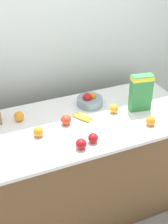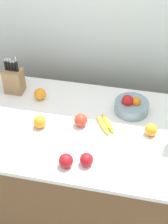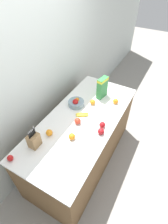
# 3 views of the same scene
# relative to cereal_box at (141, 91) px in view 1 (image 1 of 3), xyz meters

# --- Properties ---
(ground_plane) EXTENTS (14.00, 14.00, 0.00)m
(ground_plane) POSITION_rel_cereal_box_xyz_m (-0.56, 0.02, -1.10)
(ground_plane) COLOR gray
(wall_back) EXTENTS (9.00, 0.06, 2.60)m
(wall_back) POSITION_rel_cereal_box_xyz_m (-0.56, 0.68, 0.20)
(wall_back) COLOR silver
(wall_back) RESTS_ON ground_plane
(counter) EXTENTS (1.96, 0.88, 0.93)m
(counter) POSITION_rel_cereal_box_xyz_m (-0.56, 0.02, -0.64)
(counter) COLOR brown
(counter) RESTS_ON ground_plane
(cereal_box) EXTENTS (0.19, 0.11, 0.32)m
(cereal_box) POSITION_rel_cereal_box_xyz_m (0.00, 0.00, 0.00)
(cereal_box) COLOR #338442
(cereal_box) RESTS_ON counter
(fruit_bowl) EXTENTS (0.22, 0.22, 0.12)m
(fruit_bowl) POSITION_rel_cereal_box_xyz_m (-0.36, 0.23, -0.13)
(fruit_bowl) COLOR gray
(fruit_bowl) RESTS_ON counter
(banana_bunch) EXTENTS (0.15, 0.19, 0.03)m
(banana_bunch) POSITION_rel_cereal_box_xyz_m (-0.50, 0.05, -0.16)
(banana_bunch) COLOR yellow
(banana_bunch) RESTS_ON counter
(apple_leftmost) EXTENTS (0.08, 0.08, 0.08)m
(apple_leftmost) POSITION_rel_cereal_box_xyz_m (-0.56, -0.27, -0.13)
(apple_leftmost) COLOR #A31419
(apple_leftmost) RESTS_ON counter
(apple_rear) EXTENTS (0.08, 0.08, 0.08)m
(apple_rear) POSITION_rel_cereal_box_xyz_m (-0.66, 0.03, -0.13)
(apple_rear) COLOR red
(apple_rear) RESTS_ON counter
(apple_front) EXTENTS (0.08, 0.08, 0.08)m
(apple_front) POSITION_rel_cereal_box_xyz_m (-0.67, -0.30, -0.13)
(apple_front) COLOR #A31419
(apple_front) RESTS_ON counter
(orange_front_right) EXTENTS (0.08, 0.08, 0.08)m
(orange_front_right) POSITION_rel_cereal_box_xyz_m (-0.05, -0.24, -0.13)
(orange_front_right) COLOR orange
(orange_front_right) RESTS_ON counter
(orange_by_cereal) EXTENTS (0.08, 0.08, 0.08)m
(orange_by_cereal) POSITION_rel_cereal_box_xyz_m (-0.90, -0.04, -0.13)
(orange_by_cereal) COLOR orange
(orange_by_cereal) RESTS_ON counter
(orange_mid_left) EXTENTS (0.08, 0.08, 0.08)m
(orange_mid_left) POSITION_rel_cereal_box_xyz_m (-0.23, 0.04, -0.13)
(orange_mid_left) COLOR orange
(orange_mid_left) RESTS_ON counter
(orange_back_center) EXTENTS (0.08, 0.08, 0.08)m
(orange_back_center) POSITION_rel_cereal_box_xyz_m (-0.98, 0.23, -0.13)
(orange_back_center) COLOR orange
(orange_back_center) RESTS_ON counter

